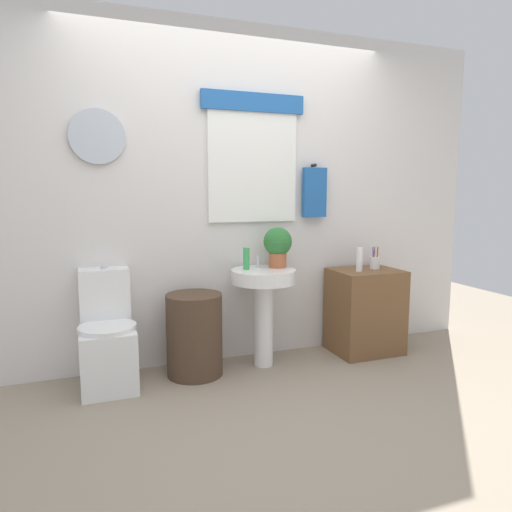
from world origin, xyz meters
TOP-DOWN VIEW (x-y plane):
  - ground_plane at (0.00, 0.00)m, footprint 8.00×8.00m
  - back_wall at (0.00, 1.15)m, footprint 4.40×0.18m
  - toilet at (-0.98, 0.89)m, footprint 0.38×0.51m
  - laundry_hamper at (-0.38, 0.85)m, footprint 0.41×0.41m
  - pedestal_sink at (0.16, 0.85)m, footprint 0.49×0.49m
  - faucet at (0.16, 0.97)m, footprint 0.03×0.03m
  - wooden_cabinet at (1.07, 0.85)m, footprint 0.54×0.44m
  - soap_bottle at (0.04, 0.90)m, footprint 0.05×0.05m
  - potted_plant at (0.30, 0.91)m, footprint 0.22×0.22m
  - lotion_bottle at (0.97, 0.81)m, footprint 0.05×0.05m
  - toothbrush_cup at (1.16, 0.87)m, footprint 0.08×0.08m

SIDE VIEW (x-z plane):
  - ground_plane at x=0.00m, z-range 0.00..0.00m
  - laundry_hamper at x=-0.38m, z-range 0.00..0.60m
  - toilet at x=-0.98m, z-range -0.10..0.72m
  - wooden_cabinet at x=1.07m, z-range 0.00..0.70m
  - pedestal_sink at x=0.16m, z-range 0.18..0.93m
  - toothbrush_cup at x=1.16m, z-range 0.66..0.84m
  - lotion_bottle at x=0.97m, z-range 0.70..0.89m
  - faucet at x=0.16m, z-range 0.75..0.85m
  - soap_bottle at x=0.04m, z-range 0.75..0.92m
  - potted_plant at x=0.30m, z-range 0.77..1.08m
  - back_wall at x=0.00m, z-range 0.01..2.61m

